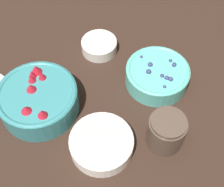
{
  "coord_description": "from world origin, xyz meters",
  "views": [
    {
      "loc": [
        0.17,
        0.43,
        0.75
      ],
      "look_at": [
        -0.05,
        -0.01,
        0.04
      ],
      "focal_mm": 50.0,
      "sensor_mm": 36.0,
      "label": 1
    }
  ],
  "objects_px": {
    "bowl_cream": "(99,45)",
    "jar_chocolate": "(166,132)",
    "bowl_bananas": "(102,143)",
    "bowl_blueberries": "(157,75)",
    "bowl_strawberries": "(38,98)"
  },
  "relations": [
    {
      "from": "bowl_blueberries",
      "to": "bowl_bananas",
      "type": "relative_size",
      "value": 1.13
    },
    {
      "from": "bowl_bananas",
      "to": "bowl_cream",
      "type": "height_order",
      "value": "same"
    },
    {
      "from": "bowl_cream",
      "to": "jar_chocolate",
      "type": "xyz_separation_m",
      "value": [
        -0.01,
        0.37,
        0.02
      ]
    },
    {
      "from": "bowl_cream",
      "to": "jar_chocolate",
      "type": "relative_size",
      "value": 1.14
    },
    {
      "from": "bowl_bananas",
      "to": "jar_chocolate",
      "type": "height_order",
      "value": "jar_chocolate"
    },
    {
      "from": "bowl_strawberries",
      "to": "bowl_bananas",
      "type": "bearing_deg",
      "value": 118.04
    },
    {
      "from": "bowl_cream",
      "to": "bowl_bananas",
      "type": "bearing_deg",
      "value": 65.59
    },
    {
      "from": "bowl_strawberries",
      "to": "bowl_cream",
      "type": "distance_m",
      "value": 0.28
    },
    {
      "from": "bowl_blueberries",
      "to": "bowl_cream",
      "type": "bearing_deg",
      "value": -63.48
    },
    {
      "from": "bowl_blueberries",
      "to": "bowl_cream",
      "type": "distance_m",
      "value": 0.22
    },
    {
      "from": "bowl_bananas",
      "to": "bowl_cream",
      "type": "bearing_deg",
      "value": -114.41
    },
    {
      "from": "bowl_strawberries",
      "to": "jar_chocolate",
      "type": "height_order",
      "value": "same"
    },
    {
      "from": "bowl_blueberries",
      "to": "bowl_cream",
      "type": "xyz_separation_m",
      "value": [
        0.1,
        -0.19,
        -0.01
      ]
    },
    {
      "from": "bowl_cream",
      "to": "jar_chocolate",
      "type": "height_order",
      "value": "jar_chocolate"
    },
    {
      "from": "bowl_bananas",
      "to": "bowl_blueberries",
      "type": "bearing_deg",
      "value": -153.17
    }
  ]
}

